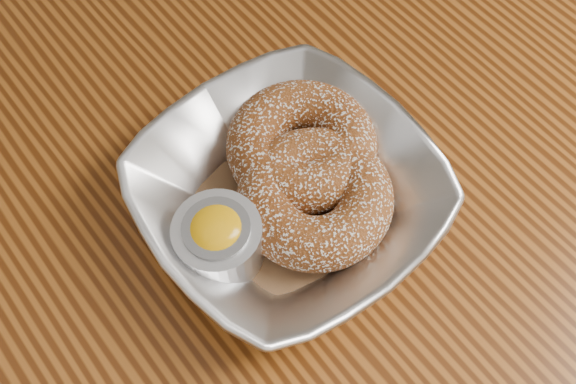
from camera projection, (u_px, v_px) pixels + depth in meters
table at (307, 314)px, 0.57m from camera, size 1.20×0.80×0.75m
serving_bowl at (288, 195)px, 0.48m from camera, size 0.21×0.21×0.05m
parchment at (288, 206)px, 0.50m from camera, size 0.19×0.19×0.00m
donut_back at (302, 146)px, 0.50m from camera, size 0.15×0.15×0.04m
donut_front at (315, 198)px, 0.48m from camera, size 0.13×0.13×0.04m
ramekin at (218, 240)px, 0.46m from camera, size 0.06×0.06×0.05m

